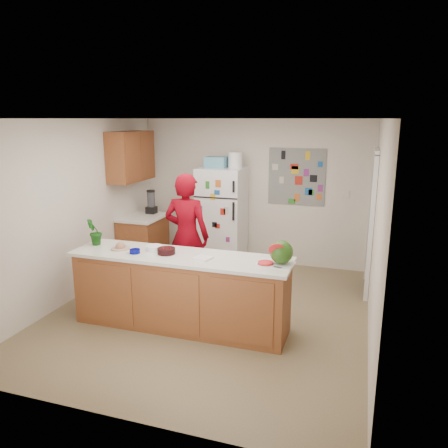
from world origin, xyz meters
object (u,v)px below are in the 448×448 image
(person, at_px, (187,236))
(cherry_bowl, at_px, (166,251))
(refrigerator, at_px, (222,217))
(watermelon, at_px, (281,252))

(person, bearing_deg, cherry_bowl, 96.64)
(refrigerator, distance_m, watermelon, 2.78)
(cherry_bowl, bearing_deg, watermelon, 1.42)
(refrigerator, relative_size, watermelon, 6.53)
(refrigerator, height_order, watermelon, refrigerator)
(person, xyz_separation_m, watermelon, (1.50, -0.88, 0.17))
(refrigerator, height_order, person, person)
(refrigerator, xyz_separation_m, cherry_bowl, (0.08, -2.38, 0.11))
(cherry_bowl, bearing_deg, refrigerator, 91.84)
(watermelon, bearing_deg, person, 149.51)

